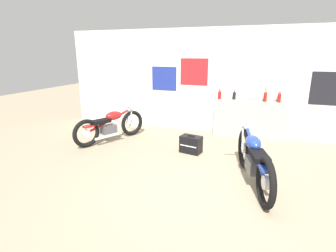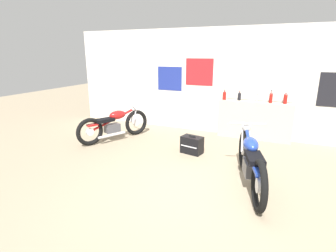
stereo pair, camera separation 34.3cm
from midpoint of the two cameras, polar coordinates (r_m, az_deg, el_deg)
name	(u,v)px [view 1 (the left image)]	position (r m, az deg, el deg)	size (l,w,h in m)	color
ground_plane	(205,195)	(4.26, 5.66, -14.85)	(24.00, 24.00, 0.00)	gray
wall_back	(236,82)	(7.15, 13.32, 9.21)	(10.00, 0.07, 2.80)	silver
sill_counter	(249,119)	(7.09, 15.92, 1.46)	(1.81, 0.28, 0.97)	#B7AD99
bottle_leftmost	(220,95)	(7.04, 9.79, 6.73)	(0.09, 0.09, 0.26)	maroon
bottle_left_center	(234,95)	(7.05, 12.86, 6.53)	(0.08, 0.08, 0.25)	black
bottle_center	(252,97)	(6.97, 16.46, 5.98)	(0.06, 0.06, 0.19)	#B7B2A8
bottle_right_center	(265,96)	(6.92, 19.09, 6.14)	(0.08, 0.08, 0.31)	maroon
bottle_rightmost	(279,97)	(6.95, 21.78, 5.90)	(0.08, 0.08, 0.31)	maroon
motorcycle_blue	(254,159)	(4.60, 16.13, -6.90)	(0.83, 2.10, 0.94)	black
motorcycle_red	(111,125)	(6.73, -13.81, 0.14)	(1.00, 1.85, 0.84)	black
hard_case_black	(191,144)	(5.84, 3.35, -4.01)	(0.50, 0.36, 0.41)	black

